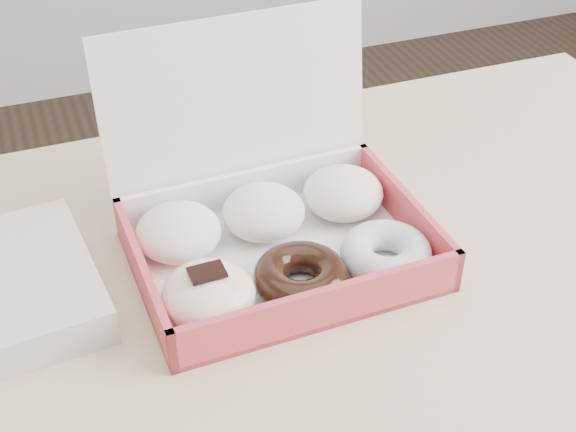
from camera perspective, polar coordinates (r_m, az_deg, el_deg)
name	(u,v)px	position (r m, az deg, el deg)	size (l,w,h in m)	color
table	(308,357)	(0.87, 1.40, -10.02)	(1.20, 0.80, 0.75)	#D3BA8A
donut_box	(272,227)	(0.85, -1.14, -0.81)	(0.31, 0.27, 0.22)	white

